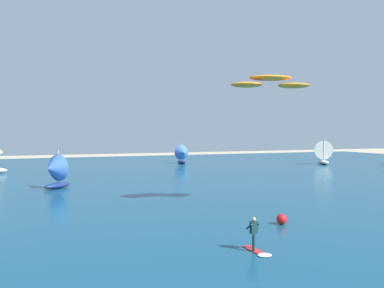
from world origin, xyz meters
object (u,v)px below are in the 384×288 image
Objects in this scene: sailboat_far_right at (322,152)px; marker_buoy at (282,219)px; sailboat_trailing at (183,154)px; kitesurfer at (256,239)px; sailboat_anchored_offshore at (54,171)px; kite at (270,82)px.

sailboat_far_right is 49.96m from marker_buoy.
sailboat_trailing is at bearing 78.28° from marker_buoy.
sailboat_anchored_offshore is at bearing 109.42° from kitesurfer.
kitesurfer is at bearing -135.88° from marker_buoy.
sailboat_anchored_offshore is at bearing 135.67° from kite.
kite is 42.13m from sailboat_trailing.
kitesurfer is 52.59m from sailboat_trailing.
sailboat_trailing is at bearing 47.31° from sailboat_anchored_offshore.
kite is 11.45m from marker_buoy.
marker_buoy is (13.43, -21.43, -1.51)m from sailboat_anchored_offshore.
sailboat_anchored_offshore reaches higher than kitesurfer.
sailboat_anchored_offshore is 0.82× the size of sailboat_far_right.
sailboat_far_right is at bearing 47.04° from kitesurfer.
kitesurfer is at bearing -70.58° from sailboat_anchored_offshore.
kite is 1.37× the size of sailboat_far_right.
sailboat_trailing is 0.80× the size of sailboat_far_right.
sailboat_trailing is 26.04m from sailboat_far_right.
kite is at bearing -135.02° from sailboat_far_right.
marker_buoy is at bearing -57.93° from sailboat_anchored_offshore.
kite is at bearing -99.65° from sailboat_trailing.
sailboat_trailing is at bearing 74.55° from kitesurfer.
kite reaches higher than sailboat_far_right.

